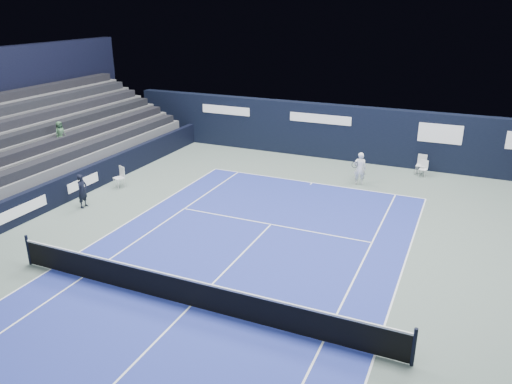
% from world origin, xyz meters
% --- Properties ---
extents(ground, '(48.00, 48.00, 0.00)m').
position_xyz_m(ground, '(0.00, 2.00, 0.00)').
color(ground, '#57675E').
rests_on(ground, ground).
extents(court_surface, '(10.97, 23.77, 0.01)m').
position_xyz_m(court_surface, '(0.00, 0.00, 0.00)').
color(court_surface, navy).
rests_on(court_surface, ground).
extents(folding_chair_back_a, '(0.45, 0.47, 0.86)m').
position_xyz_m(folding_chair_back_a, '(4.98, 15.21, 0.57)').
color(folding_chair_back_a, silver).
rests_on(folding_chair_back_a, ground).
extents(folding_chair_back_b, '(0.50, 0.48, 1.05)m').
position_xyz_m(folding_chair_back_b, '(4.81, 15.49, 0.60)').
color(folding_chair_back_b, silver).
rests_on(folding_chair_back_b, ground).
extents(line_judge_chair, '(0.59, 0.58, 1.03)m').
position_xyz_m(line_judge_chair, '(-8.42, 7.56, 0.59)').
color(line_judge_chair, white).
rests_on(line_judge_chair, ground).
extents(line_judge, '(0.41, 0.58, 1.52)m').
position_xyz_m(line_judge, '(-8.29, 4.80, 0.76)').
color(line_judge, black).
rests_on(line_judge, ground).
extents(court_markings, '(11.03, 23.83, 0.00)m').
position_xyz_m(court_markings, '(0.00, 0.00, 0.01)').
color(court_markings, white).
rests_on(court_markings, court_surface).
extents(tennis_net, '(12.90, 0.10, 1.10)m').
position_xyz_m(tennis_net, '(0.00, 0.00, 0.51)').
color(tennis_net, black).
rests_on(tennis_net, ground).
extents(back_sponsor_wall, '(26.00, 0.63, 3.10)m').
position_xyz_m(back_sponsor_wall, '(0.01, 16.50, 1.55)').
color(back_sponsor_wall, black).
rests_on(back_sponsor_wall, ground).
extents(side_barrier_left, '(0.33, 22.00, 1.20)m').
position_xyz_m(side_barrier_left, '(-9.50, 5.97, 0.60)').
color(side_barrier_left, black).
rests_on(side_barrier_left, ground).
extents(spectator_stand, '(6.00, 18.00, 6.40)m').
position_xyz_m(spectator_stand, '(-13.27, 6.98, 1.95)').
color(spectator_stand, '#4D4E50').
rests_on(spectator_stand, ground).
extents(tennis_player, '(0.67, 0.86, 1.65)m').
position_xyz_m(tennis_player, '(2.18, 12.64, 0.82)').
color(tennis_player, white).
rests_on(tennis_player, ground).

